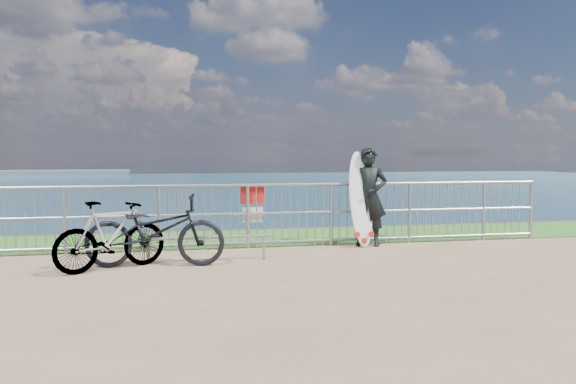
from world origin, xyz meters
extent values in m
plane|color=#2A6B1D|center=(0.00, 2.70, 0.01)|extent=(120.00, 120.00, 0.00)
cube|color=brown|center=(0.00, 3.90, -2.50)|extent=(120.00, 0.30, 5.00)
plane|color=navy|center=(0.00, 90.00, -5.00)|extent=(260.00, 260.00, 0.00)
cube|color=#565E68|center=(-50.00, 168.00, -4.25)|extent=(70.00, 12.00, 1.50)
cylinder|color=#92959A|center=(0.00, 1.60, 1.10)|extent=(10.00, 0.06, 0.06)
cylinder|color=#92959A|center=(0.00, 1.60, 0.61)|extent=(10.00, 0.05, 0.05)
cylinder|color=#92959A|center=(0.00, 1.60, 0.10)|extent=(10.00, 0.05, 0.05)
cylinder|color=#92959A|center=(-3.50, 1.60, 0.55)|extent=(0.06, 0.06, 1.10)
cylinder|color=#92959A|center=(-2.00, 1.60, 0.55)|extent=(0.06, 0.06, 1.10)
cylinder|color=#92959A|center=(-0.50, 1.60, 0.55)|extent=(0.06, 0.06, 1.10)
cylinder|color=#92959A|center=(1.00, 1.60, 0.55)|extent=(0.06, 0.06, 1.10)
cylinder|color=#92959A|center=(2.50, 1.60, 0.55)|extent=(0.06, 0.06, 1.10)
cylinder|color=#92959A|center=(4.00, 1.60, 0.55)|extent=(0.06, 0.06, 1.10)
cylinder|color=#92959A|center=(5.00, 1.60, 0.55)|extent=(0.06, 0.06, 1.10)
cube|color=red|center=(-0.41, 1.66, 0.92)|extent=(0.42, 0.02, 0.30)
cube|color=white|center=(-0.41, 1.66, 0.92)|extent=(0.38, 0.01, 0.08)
cube|color=white|center=(-0.41, 1.66, 0.58)|extent=(0.36, 0.02, 0.26)
imported|color=black|center=(1.65, 1.45, 0.88)|extent=(0.75, 0.62, 1.75)
ellipsoid|color=white|center=(1.49, 1.41, 0.85)|extent=(0.50, 0.46, 1.70)
cone|color=red|center=(1.36, 1.29, 0.24)|extent=(0.10, 0.18, 0.10)
cone|color=red|center=(1.62, 1.29, 0.24)|extent=(0.10, 0.18, 0.10)
cone|color=red|center=(1.49, 1.29, 0.13)|extent=(0.10, 0.18, 0.10)
imported|color=black|center=(-2.03, 0.30, 0.53)|extent=(2.06, 0.90, 1.05)
imported|color=black|center=(-2.63, 0.19, 0.49)|extent=(1.67, 1.20, 0.99)
cylinder|color=#92959A|center=(-1.26, 0.50, 0.38)|extent=(1.94, 0.05, 0.05)
cylinder|color=#92959A|center=(-2.13, 0.50, 0.19)|extent=(0.04, 0.04, 0.38)
cylinder|color=#92959A|center=(-0.40, 0.50, 0.19)|extent=(0.04, 0.04, 0.38)
camera|label=1|loc=(-1.76, -8.01, 1.66)|focal=35.00mm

